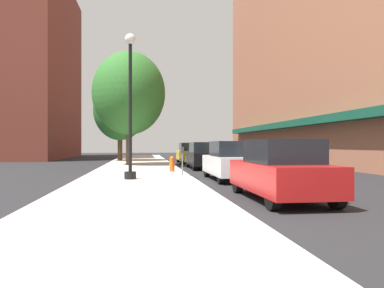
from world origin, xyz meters
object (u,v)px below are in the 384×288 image
(tree_near, at_px, (129,93))
(car_red, at_px, (280,171))
(parking_meter_near, at_px, (182,157))
(lamppost, at_px, (130,103))
(car_yellow, at_px, (190,153))
(car_white, at_px, (231,161))
(fire_hydrant, at_px, (172,164))
(car_black, at_px, (204,156))
(tree_mid, at_px, (120,110))

(tree_near, distance_m, car_red, 17.40)
(parking_meter_near, xyz_separation_m, car_red, (1.95, -7.16, -0.14))
(lamppost, distance_m, car_yellow, 15.35)
(car_red, xyz_separation_m, car_white, (0.00, 5.72, 0.00))
(fire_hydrant, xyz_separation_m, car_black, (2.24, 3.53, 0.29))
(fire_hydrant, height_order, car_white, car_white)
(parking_meter_near, distance_m, tree_mid, 16.80)
(lamppost, bearing_deg, tree_mid, 94.76)
(tree_mid, height_order, car_yellow, tree_mid)
(tree_near, height_order, car_black, tree_near)
(lamppost, relative_size, tree_mid, 0.84)
(fire_hydrant, xyz_separation_m, car_white, (2.24, -3.81, 0.29))
(fire_hydrant, bearing_deg, car_black, 57.55)
(fire_hydrant, bearing_deg, car_red, -76.75)
(car_red, height_order, car_white, same)
(lamppost, xyz_separation_m, car_white, (4.25, 0.25, -2.39))
(car_red, bearing_deg, car_black, 90.84)
(tree_near, height_order, car_red, tree_near)
(parking_meter_near, xyz_separation_m, car_white, (1.95, -1.44, -0.14))
(car_white, distance_m, car_black, 7.34)
(lamppost, relative_size, parking_meter_near, 4.50)
(car_red, bearing_deg, fire_hydrant, 104.09)
(parking_meter_near, height_order, tree_mid, tree_mid)
(car_black, bearing_deg, car_red, -88.68)
(lamppost, relative_size, car_white, 1.37)
(lamppost, bearing_deg, fire_hydrant, 63.65)
(fire_hydrant, relative_size, parking_meter_near, 0.60)
(tree_mid, bearing_deg, car_yellow, -28.49)
(lamppost, xyz_separation_m, car_yellow, (4.25, 14.56, -2.39))
(fire_hydrant, bearing_deg, car_white, -59.48)
(lamppost, height_order, car_white, lamppost)
(parking_meter_near, height_order, car_red, car_red)
(fire_hydrant, relative_size, car_black, 0.18)
(fire_hydrant, height_order, car_yellow, car_yellow)
(tree_mid, relative_size, car_white, 1.63)
(parking_meter_near, relative_size, tree_near, 0.17)
(parking_meter_near, distance_m, car_red, 7.42)
(car_red, bearing_deg, parking_meter_near, 106.07)
(tree_mid, height_order, car_black, tree_mid)
(car_black, bearing_deg, car_white, -88.68)
(tree_near, relative_size, car_white, 1.82)
(parking_meter_near, bearing_deg, tree_near, 106.93)
(tree_near, bearing_deg, tree_mid, 98.39)
(tree_near, bearing_deg, fire_hydrant, -69.78)
(lamppost, distance_m, car_white, 4.89)
(fire_hydrant, distance_m, car_yellow, 10.74)
(tree_near, bearing_deg, car_white, -65.84)
(tree_near, bearing_deg, car_red, -73.82)
(tree_mid, bearing_deg, car_red, -76.10)
(tree_mid, bearing_deg, tree_near, -81.61)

